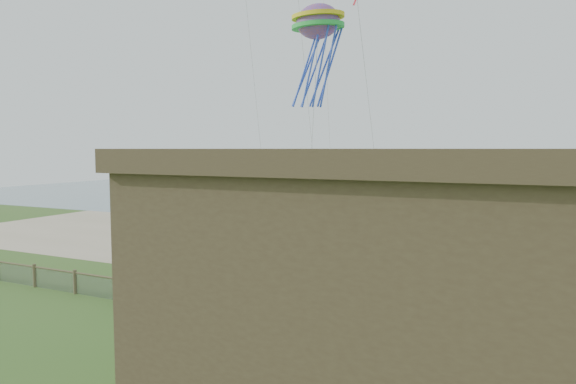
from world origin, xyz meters
name	(u,v)px	position (x,y,z in m)	size (l,w,h in m)	color
ground	(126,374)	(0.00, 0.00, 0.00)	(160.00, 160.00, 0.00)	#376121
sand_beach	(346,252)	(0.00, 22.00, 0.00)	(72.00, 20.00, 0.02)	tan
ocean	(444,198)	(0.00, 66.00, 0.00)	(160.00, 68.00, 0.02)	slate
chainlink_fence	(225,307)	(0.00, 6.00, 0.55)	(36.20, 0.20, 1.25)	brown
motel_deck	(565,382)	(13.00, 5.00, 0.25)	(15.00, 2.00, 0.50)	brown
picnic_table	(360,344)	(6.42, 5.00, 0.34)	(1.63, 1.23, 0.69)	brown
octopus_kite	(318,51)	(1.35, 13.16, 12.53)	(2.91, 2.06, 6.00)	#DA5422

